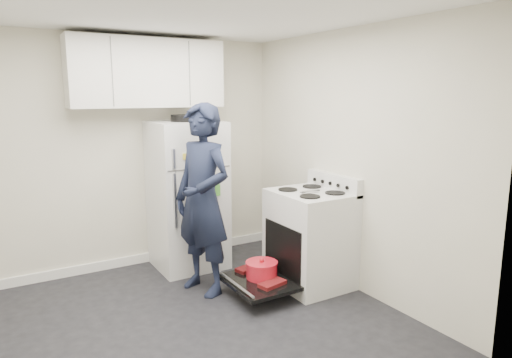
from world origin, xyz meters
TOP-DOWN VIEW (x-y plane):
  - room at (-0.03, 0.03)m, footprint 3.21×3.21m
  - electric_range at (1.26, 0.15)m, footprint 0.66×0.76m
  - open_oven_door at (0.71, 0.17)m, footprint 0.55×0.71m
  - refrigerator at (0.43, 1.25)m, footprint 0.72×0.74m
  - upper_cabinets at (0.10, 1.43)m, footprint 1.60×0.33m
  - person at (0.30, 0.55)m, footprint 0.62×0.76m

SIDE VIEW (x-z plane):
  - open_oven_door at x=0.71m, z-range 0.08..0.31m
  - electric_range at x=1.26m, z-range -0.08..1.02m
  - refrigerator at x=0.43m, z-range -0.03..1.64m
  - person at x=0.30m, z-range 0.00..1.81m
  - room at x=-0.03m, z-range -0.05..2.46m
  - upper_cabinets at x=0.10m, z-range 1.75..2.45m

